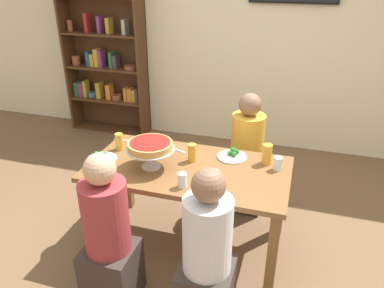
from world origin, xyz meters
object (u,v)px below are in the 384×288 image
object	(u,v)px
beer_glass_amber_spare	(267,154)
water_glass_clear_spare	(182,180)
salad_plate_far_diner	(233,155)
diner_near_right	(207,262)
bookshelf	(105,52)
cutlery_spare_fork	(152,142)
cutlery_knife_far	(177,150)
diner_far_right	(246,161)
diner_near_left	(109,243)
water_glass_clear_far	(215,178)
cutlery_fork_far	(113,178)
beer_glass_amber_tall	(119,142)
cutlery_knife_near	(215,195)
salad_plate_near_diner	(101,158)
cutlery_fork_near	(124,140)
beer_glass_amber_short	(192,153)
dining_table	(188,178)
water_glass_clear_near	(278,164)
deep_dish_pizza_stand	(150,147)

from	to	relation	value
beer_glass_amber_spare	water_glass_clear_spare	xyz separation A→B (m)	(-0.52, -0.52, -0.03)
salad_plate_far_diner	diner_near_right	bearing A→B (deg)	-87.52
bookshelf	cutlery_spare_fork	world-z (taller)	bookshelf
cutlery_knife_far	diner_far_right	bearing A→B (deg)	-118.66
bookshelf	diner_near_left	world-z (taller)	bookshelf
diner_near_left	cutlery_spare_fork	size ratio (longest dim) A/B	6.39
water_glass_clear_far	cutlery_fork_far	world-z (taller)	water_glass_clear_far
beer_glass_amber_tall	cutlery_knife_near	xyz separation A→B (m)	(0.93, -0.44, -0.07)
salad_plate_near_diner	cutlery_fork_far	world-z (taller)	salad_plate_near_diner
cutlery_fork_far	cutlery_knife_near	bearing A→B (deg)	20.49
beer_glass_amber_spare	cutlery_fork_near	bearing A→B (deg)	177.50
diner_near_left	beer_glass_amber_short	world-z (taller)	diner_near_left
diner_far_right	water_glass_clear_spare	world-z (taller)	diner_far_right
water_glass_clear_far	beer_glass_amber_tall	bearing A→B (deg)	161.43
diner_near_right	cutlery_fork_near	distance (m)	1.44
dining_table	water_glass_clear_spare	distance (m)	0.33
dining_table	cutlery_spare_fork	size ratio (longest dim) A/B	8.58
beer_glass_amber_short	cutlery_fork_far	bearing A→B (deg)	-138.27
cutlery_fork_near	cutlery_knife_far	distance (m)	0.52
beer_glass_amber_tall	cutlery_spare_fork	world-z (taller)	beer_glass_amber_tall
diner_far_right	water_glass_clear_near	distance (m)	0.68
salad_plate_near_diner	cutlery_fork_far	size ratio (longest dim) A/B	1.31
diner_near_right	deep_dish_pizza_stand	distance (m)	0.95
bookshelf	water_glass_clear_spare	xyz separation A→B (m)	(1.84, -2.30, -0.30)
diner_near_right	cutlery_fork_far	world-z (taller)	diner_near_right
deep_dish_pizza_stand	cutlery_knife_far	size ratio (longest dim) A/B	2.05
salad_plate_near_diner	deep_dish_pizza_stand	bearing A→B (deg)	0.60
water_glass_clear_spare	cutlery_knife_far	xyz separation A→B (m)	(-0.22, 0.53, -0.05)
beer_glass_amber_short	beer_glass_amber_spare	world-z (taller)	beer_glass_amber_spare
diner_near_left	beer_glass_amber_tall	xyz separation A→B (m)	(-0.31, 0.82, 0.32)
beer_glass_amber_tall	beer_glass_amber_spare	xyz separation A→B (m)	(1.21, 0.11, 0.01)
beer_glass_amber_short	beer_glass_amber_spare	size ratio (longest dim) A/B	0.91
cutlery_fork_far	bookshelf	bearing A→B (deg)	139.43
water_glass_clear_near	cutlery_fork_far	xyz separation A→B (m)	(-1.13, -0.48, -0.05)
water_glass_clear_near	cutlery_knife_near	size ratio (longest dim) A/B	0.58
cutlery_spare_fork	deep_dish_pizza_stand	bearing A→B (deg)	101.35
water_glass_clear_far	cutlery_spare_fork	bearing A→B (deg)	143.85
diner_near_left	salad_plate_near_diner	size ratio (longest dim) A/B	4.87
beer_glass_amber_spare	water_glass_clear_far	world-z (taller)	beer_glass_amber_spare
dining_table	salad_plate_near_diner	size ratio (longest dim) A/B	6.54
bookshelf	beer_glass_amber_spare	world-z (taller)	bookshelf
salad_plate_far_diner	diner_far_right	bearing A→B (deg)	82.63
water_glass_clear_near	cutlery_spare_fork	xyz separation A→B (m)	(-1.09, 0.16, -0.05)
cutlery_knife_far	cutlery_spare_fork	world-z (taller)	same
diner_near_left	salad_plate_near_diner	bearing A→B (deg)	30.93
diner_far_right	water_glass_clear_far	world-z (taller)	diner_far_right
beer_glass_amber_tall	diner_far_right	bearing A→B (deg)	29.65
diner_near_right	cutlery_fork_far	size ratio (longest dim) A/B	6.39
diner_near_left	beer_glass_amber_short	xyz separation A→B (m)	(0.33, 0.80, 0.32)
bookshelf	beer_glass_amber_tall	xyz separation A→B (m)	(1.15, -1.90, -0.28)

